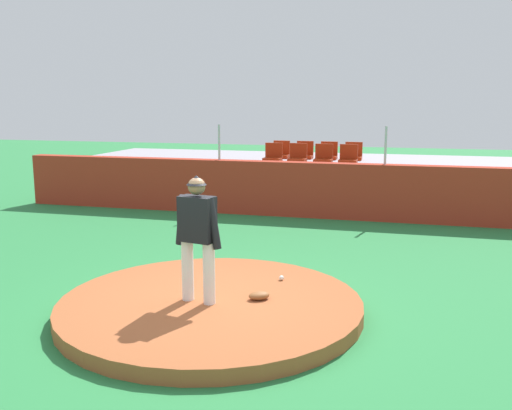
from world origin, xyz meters
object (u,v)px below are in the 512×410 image
stadium_chair_3 (348,157)px  stadium_chair_6 (329,154)px  stadium_chair_2 (323,157)px  stadium_chair_7 (353,154)px  pitcher (197,229)px  baseball (281,278)px  stadium_chair_4 (281,153)px  stadium_chair_0 (273,156)px  stadium_chair_5 (305,153)px  stadium_chair_1 (298,156)px  fielding_glove (259,296)px

stadium_chair_3 → stadium_chair_6: bearing=-54.1°
stadium_chair_2 → stadium_chair_7: same height
pitcher → baseball: 1.80m
stadium_chair_2 → stadium_chair_4: bearing=-33.8°
stadium_chair_2 → stadium_chair_7: bearing=-127.9°
pitcher → stadium_chair_0: (-0.92, 8.32, 0.21)m
stadium_chair_5 → pitcher: bearing=91.3°
stadium_chair_1 → stadium_chair_5: size_ratio=1.00×
stadium_chair_2 → stadium_chair_0: bearing=0.2°
fielding_glove → stadium_chair_1: size_ratio=0.60×
stadium_chair_1 → stadium_chair_6: same height
fielding_glove → stadium_chair_7: (0.42, 8.95, 1.17)m
stadium_chair_0 → stadium_chair_7: 2.32m
stadium_chair_3 → stadium_chair_7: (0.05, 0.91, 0.00)m
stadium_chair_6 → stadium_chair_2: bearing=89.0°
stadium_chair_4 → stadium_chair_3: bearing=156.0°
baseball → stadium_chair_6: stadium_chair_6 is taller
stadium_chair_3 → pitcher: bearing=82.1°
stadium_chair_0 → stadium_chair_2: same height
stadium_chair_0 → stadium_chair_4: size_ratio=1.00×
stadium_chair_2 → stadium_chair_3: same height
stadium_chair_7 → stadium_chair_0: bearing=23.6°
stadium_chair_4 → pitcher: bearing=95.6°
stadium_chair_2 → stadium_chair_3: bearing=-178.8°
pitcher → baseball: size_ratio=23.66×
stadium_chair_1 → stadium_chair_4: (-0.67, 0.88, 0.00)m
stadium_chair_0 → stadium_chair_6: same height
stadium_chair_1 → pitcher: bearing=91.6°
stadium_chair_2 → stadium_chair_4: 1.67m
stadium_chair_3 → stadium_chair_4: 2.25m
stadium_chair_3 → stadium_chair_1: bearing=-1.3°
fielding_glove → stadium_chair_7: stadium_chair_7 is taller
pitcher → stadium_chair_1: (-0.23, 8.37, 0.21)m
fielding_glove → stadium_chair_7: 9.04m
stadium_chair_4 → stadium_chair_6: (1.41, -0.02, 0.00)m
stadium_chair_2 → stadium_chair_4: size_ratio=1.00×
stadium_chair_1 → stadium_chair_4: same height
baseball → stadium_chair_5: bearing=97.8°
stadium_chair_2 → stadium_chair_7: 1.17m
stadium_chair_1 → stadium_chair_5: 0.89m
fielding_glove → stadium_chair_0: stadium_chair_0 is taller
fielding_glove → stadium_chair_3: 8.14m
pitcher → stadium_chair_5: bearing=102.9°
baseball → fielding_glove: bearing=-97.2°
stadium_chair_1 → stadium_chair_5: bearing=-92.0°
stadium_chair_2 → stadium_chair_6: same height
fielding_glove → stadium_chair_5: (-0.98, 8.96, 1.17)m
stadium_chair_5 → stadium_chair_1: bearing=88.0°
stadium_chair_2 → stadium_chair_6: 0.91m
stadium_chair_5 → stadium_chair_6: bearing=178.3°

